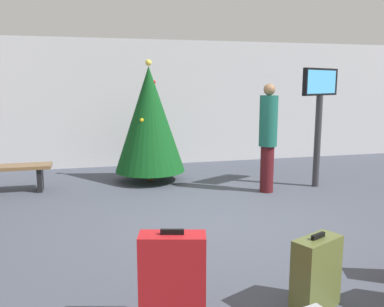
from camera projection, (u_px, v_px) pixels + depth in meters
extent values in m
plane|color=#424754|center=(226.00, 224.00, 5.60)|extent=(16.00, 16.00, 0.00)
cube|color=silver|center=(165.00, 103.00, 9.64)|extent=(16.00, 0.20, 2.88)
cylinder|color=#4C3319|center=(150.00, 176.00, 8.07)|extent=(0.12, 0.12, 0.20)
cone|color=#0F4719|center=(149.00, 119.00, 7.88)|extent=(1.35, 1.35, 2.02)
sphere|color=#F2D84C|center=(148.00, 63.00, 7.70)|extent=(0.12, 0.12, 0.12)
sphere|color=red|center=(154.00, 82.00, 7.80)|extent=(0.08, 0.08, 0.08)
sphere|color=yellow|center=(142.00, 120.00, 7.58)|extent=(0.08, 0.08, 0.08)
sphere|color=silver|center=(168.00, 127.00, 8.05)|extent=(0.08, 0.08, 0.08)
cylinder|color=#333338|center=(317.00, 142.00, 7.52)|extent=(0.12, 0.12, 1.68)
cube|color=black|center=(321.00, 82.00, 7.34)|extent=(0.96, 0.57, 0.48)
cube|color=#4CB2F2|center=(322.00, 82.00, 7.30)|extent=(0.83, 0.46, 0.41)
cube|color=brown|center=(2.00, 168.00, 7.13)|extent=(1.65, 0.44, 0.06)
cube|color=black|center=(40.00, 179.00, 7.32)|extent=(0.08, 0.35, 0.42)
cylinder|color=#4C1419|center=(267.00, 169.00, 7.20)|extent=(0.24, 0.24, 0.82)
cylinder|color=#19594C|center=(268.00, 121.00, 7.06)|extent=(0.44, 0.44, 0.87)
sphere|color=#8C6647|center=(269.00, 89.00, 6.97)|extent=(0.20, 0.20, 0.20)
cube|color=#59602D|center=(316.00, 274.00, 3.46)|extent=(0.49, 0.37, 0.63)
cube|color=black|center=(318.00, 236.00, 3.40)|extent=(0.16, 0.09, 0.04)
cube|color=#B2191E|center=(173.00, 283.00, 3.14)|extent=(0.54, 0.33, 0.78)
cube|color=black|center=(172.00, 232.00, 3.07)|extent=(0.18, 0.07, 0.04)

